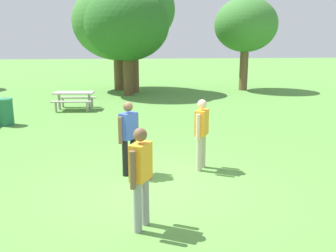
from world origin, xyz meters
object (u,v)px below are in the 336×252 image
Objects in this scene: person_catcher at (141,172)px; person_bystander at (129,133)px; picnic_table_far at (74,97)px; tree_far_right at (127,25)px; tree_back_left at (246,26)px; tree_slender_mid at (133,10)px; tree_broad_center at (117,22)px; person_thrower at (202,130)px; trash_can_beside_table at (5,112)px; frisbee at (146,178)px.

person_bystander is at bearing 93.83° from person_catcher.
tree_far_right reaches higher than picnic_table_far.
tree_back_left reaches higher than picnic_table_far.
tree_slender_mid reaches higher than person_bystander.
tree_broad_center reaches higher than tree_far_right.
person_thrower is 15.04m from tree_back_left.
tree_far_right is (0.11, 12.40, 2.87)m from person_bystander.
tree_slender_mid reaches higher than tree_broad_center.
person_catcher is 9.07m from trash_can_beside_table.
frisbee is 0.15× the size of picnic_table_far.
person_catcher reaches higher than frisbee.
person_catcher is at bearing -89.78° from tree_far_right.
tree_slender_mid reaches higher than person_thrower.
trash_can_beside_table is at bearing -122.51° from tree_far_right.
frisbee is 7.43m from trash_can_beside_table.
tree_broad_center is at bearing 67.37° from trash_can_beside_table.
frisbee is 13.27m from tree_far_right.
person_thrower is at bearing -64.00° from picnic_table_far.
frisbee is 16.17m from tree_back_left.
person_bystander is at bearing -91.94° from tree_slender_mid.
tree_far_right is (0.57, -2.31, -0.25)m from tree_broad_center.
tree_back_left reaches higher than person_catcher.
person_thrower is 15.05m from tree_broad_center.
tree_back_left reaches higher than frisbee.
person_thrower is 9.06m from picnic_table_far.
tree_slender_mid is at bearing 62.54° from picnic_table_far.
picnic_table_far reaches higher than frisbee.
trash_can_beside_table is 0.15× the size of tree_broad_center.
person_catcher is at bearing -113.36° from tree_back_left.
tree_slender_mid is at bearing 73.66° from tree_far_right.
picnic_table_far is at bearing 54.58° from trash_can_beside_table.
tree_slender_mid is (4.80, 8.19, 4.19)m from trash_can_beside_table.
tree_slender_mid is (0.46, 13.62, 3.73)m from person_bystander.
frisbee is at bearing 85.01° from person_catcher.
person_thrower reaches higher than trash_can_beside_table.
tree_far_right is 1.05× the size of tree_back_left.
person_thrower is at bearing 19.16° from frisbee.
tree_far_right is (2.42, 4.12, 3.25)m from picnic_table_far.
person_bystander is at bearing 138.19° from frisbee.
person_bystander is 6.00× the size of frisbee.
person_thrower is 1.71× the size of trash_can_beside_table.
tree_broad_center is 2.39m from tree_far_right.
picnic_table_far is at bearing 103.02° from person_catcher.
tree_broad_center reaches higher than frisbee.
person_bystander reaches higher than picnic_table_far.
tree_slender_mid is (0.11, 13.93, 4.66)m from frisbee.
picnic_table_far is at bearing -117.46° from tree_slender_mid.
trash_can_beside_table is 10.37m from tree_slender_mid.
person_catcher is 2.43m from person_bystander.
person_thrower reaches higher than frisbee.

